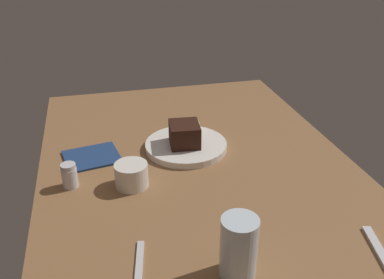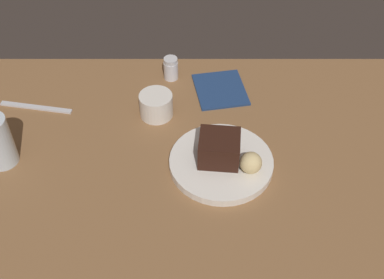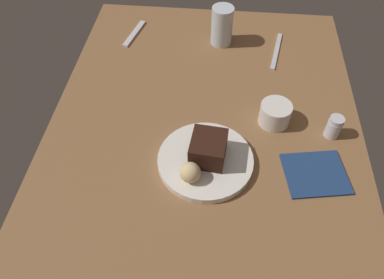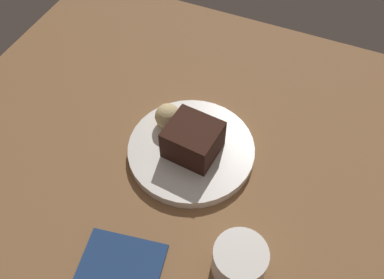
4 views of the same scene
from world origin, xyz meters
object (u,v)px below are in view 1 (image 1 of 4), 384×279
at_px(chocolate_cake_slice, 185,134).
at_px(bread_roll, 192,125).
at_px(dessert_plate, 186,146).
at_px(butter_knife, 138,276).
at_px(water_glass, 239,248).
at_px(dessert_spoon, 380,252).
at_px(folded_napkin, 92,157).
at_px(salt_shaker, 69,176).
at_px(coffee_cup, 132,175).

distance_m(chocolate_cake_slice, bread_roll, 0.08).
distance_m(dessert_plate, butter_knife, 0.51).
height_order(dessert_plate, water_glass, water_glass).
distance_m(chocolate_cake_slice, dessert_spoon, 0.58).
bearing_deg(bread_roll, butter_knife, 156.57).
height_order(chocolate_cake_slice, dessert_spoon, chocolate_cake_slice).
bearing_deg(dessert_spoon, butter_knife, 97.56).
distance_m(dessert_spoon, folded_napkin, 0.76).
bearing_deg(chocolate_cake_slice, butter_knife, 157.37).
bearing_deg(salt_shaker, chocolate_cake_slice, -69.70).
relative_size(chocolate_cake_slice, water_glass, 0.72).
bearing_deg(folded_napkin, coffee_cup, -150.19).
bearing_deg(water_glass, salt_shaker, 39.29).
distance_m(water_glass, dessert_spoon, 0.30).
distance_m(bread_roll, dessert_spoon, 0.63).
bearing_deg(dessert_spoon, chocolate_cake_slice, 42.66).
xyz_separation_m(dessert_plate, water_glass, (-0.50, 0.02, 0.05)).
bearing_deg(bread_roll, salt_shaker, 117.56).
bearing_deg(salt_shaker, dessert_plate, -69.11).
height_order(bread_roll, salt_shaker, bread_roll).
bearing_deg(coffee_cup, dessert_spoon, -128.38).
relative_size(salt_shaker, folded_napkin, 0.43).
distance_m(salt_shaker, coffee_cup, 0.15).
bearing_deg(chocolate_cake_slice, water_glass, 178.84).
xyz_separation_m(butter_knife, folded_napkin, (0.47, 0.07, 0.00)).
bearing_deg(dessert_plate, dessert_spoon, -151.46).
height_order(bread_roll, dessert_spoon, bread_roll).
xyz_separation_m(dessert_spoon, folded_napkin, (0.52, 0.55, -0.00)).
bearing_deg(dessert_plate, chocolate_cake_slice, 137.43).
distance_m(bread_roll, water_glass, 0.56).
height_order(salt_shaker, folded_napkin, salt_shaker).
height_order(dessert_spoon, folded_napkin, dessert_spoon).
bearing_deg(coffee_cup, butter_knife, 175.70).
xyz_separation_m(dessert_plate, butter_knife, (-0.47, 0.20, -0.01)).
xyz_separation_m(dessert_plate, dessert_spoon, (-0.51, -0.28, -0.01)).
xyz_separation_m(dessert_spoon, butter_knife, (0.05, 0.48, -0.00)).
distance_m(coffee_cup, butter_knife, 0.31).
relative_size(butter_knife, folded_napkin, 1.29).
relative_size(water_glass, folded_napkin, 0.85).
bearing_deg(bread_roll, dessert_plate, 152.88).
height_order(water_glass, dessert_spoon, water_glass).
distance_m(water_glass, butter_knife, 0.19).
distance_m(dessert_plate, bread_roll, 0.08).
xyz_separation_m(coffee_cup, dessert_spoon, (-0.36, -0.45, -0.03)).
relative_size(coffee_cup, dessert_spoon, 0.55).
distance_m(bread_roll, butter_knife, 0.58).
bearing_deg(dessert_plate, folded_napkin, 88.05).
xyz_separation_m(bread_roll, folded_napkin, (-0.05, 0.30, -0.04)).
distance_m(salt_shaker, folded_napkin, 0.15).
relative_size(dessert_plate, butter_knife, 1.24).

